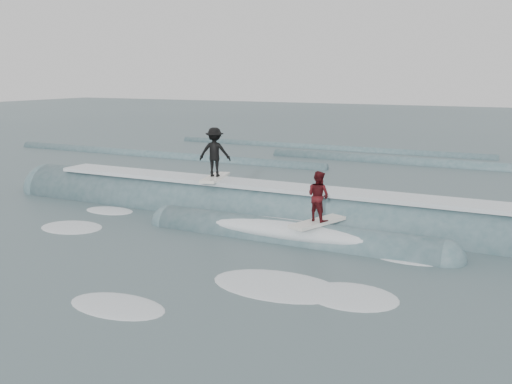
% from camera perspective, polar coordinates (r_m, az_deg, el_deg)
% --- Properties ---
extents(ground, '(160.00, 160.00, 0.00)m').
position_cam_1_polar(ground, '(17.18, -3.72, -5.10)').
color(ground, '#3A4F55').
rests_on(ground, ground).
extents(breaking_wave, '(23.21, 3.91, 2.26)m').
position_cam_1_polar(breaking_wave, '(19.70, 1.60, -2.76)').
color(breaking_wave, '#3C5F66').
rests_on(breaking_wave, ground).
extents(surfer_black, '(1.30, 2.07, 1.88)m').
position_cam_1_polar(surfer_black, '(20.74, -4.14, 3.81)').
color(surfer_black, white).
rests_on(surfer_black, ground).
extents(surfer_red, '(1.21, 2.07, 1.59)m').
position_cam_1_polar(surfer_red, '(16.85, 6.24, -0.80)').
color(surfer_red, white).
rests_on(surfer_red, ground).
extents(whitewater, '(12.97, 8.05, 0.10)m').
position_cam_1_polar(whitewater, '(15.24, -3.40, -7.31)').
color(whitewater, white).
rests_on(whitewater, ground).
extents(far_swells, '(39.23, 8.65, 0.80)m').
position_cam_1_polar(far_swells, '(34.25, 6.46, 3.32)').
color(far_swells, '#3C5F66').
rests_on(far_swells, ground).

